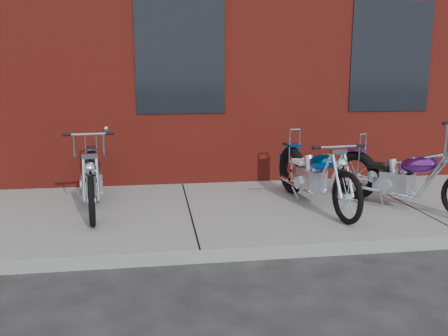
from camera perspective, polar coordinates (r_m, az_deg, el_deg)
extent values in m
plane|color=black|center=(5.00, -2.88, -11.43)|extent=(120.00, 120.00, 0.00)
cube|color=gray|center=(6.39, -4.19, -5.61)|extent=(22.00, 3.00, 0.15)
torus|color=black|center=(6.99, 16.60, -0.98)|extent=(0.51, 0.65, 0.70)
cube|color=#9DA4B7|center=(6.72, 21.18, -1.85)|extent=(0.45, 0.47, 0.29)
ellipsoid|color=#591D73|center=(6.56, 23.48, 0.17)|extent=(0.51, 0.58, 0.30)
cube|color=black|center=(6.79, 19.38, 0.07)|extent=(0.35, 0.36, 0.06)
cylinder|color=silver|center=(6.89, 17.33, 1.92)|extent=(0.03, 0.03, 0.46)
cylinder|color=silver|center=(6.94, 19.93, -2.43)|extent=(0.54, 0.74, 0.05)
torus|color=black|center=(7.06, 8.64, -0.43)|extent=(0.24, 0.73, 0.72)
torus|color=black|center=(5.74, 15.35, -3.82)|extent=(0.17, 0.65, 0.65)
cube|color=#9DA4B7|center=(6.51, 11.04, -1.61)|extent=(0.34, 0.44, 0.30)
ellipsoid|color=#004EB1|center=(6.21, 12.34, 0.44)|extent=(0.34, 0.58, 0.31)
cube|color=#BBB5AD|center=(6.69, 10.08, 0.52)|extent=(0.28, 0.31, 0.06)
cylinder|color=silver|center=(5.78, 14.84, -1.02)|extent=(0.08, 0.29, 0.54)
cylinder|color=silver|center=(5.83, 14.36, 2.32)|extent=(0.55, 0.11, 0.03)
cylinder|color=silver|center=(6.92, 9.01, 2.51)|extent=(0.02, 0.02, 0.48)
cylinder|color=silver|center=(6.78, 11.03, -2.21)|extent=(0.18, 0.89, 0.05)
torus|color=black|center=(7.09, -15.54, -0.80)|extent=(0.21, 0.70, 0.69)
torus|color=black|center=(5.65, -15.63, -4.23)|extent=(0.14, 0.62, 0.62)
cube|color=#9DA4B7|center=(6.50, -15.57, -1.98)|extent=(0.31, 0.41, 0.29)
ellipsoid|color=#252530|center=(6.18, -15.73, -0.04)|extent=(0.30, 0.55, 0.29)
cube|color=black|center=(6.70, -15.64, 0.08)|extent=(0.26, 0.29, 0.06)
cylinder|color=silver|center=(5.70, -15.76, -1.50)|extent=(0.07, 0.28, 0.51)
cylinder|color=silver|center=(5.73, -16.02, 3.80)|extent=(0.52, 0.09, 0.03)
cylinder|color=silver|center=(6.95, -15.70, 1.99)|extent=(0.02, 0.02, 0.46)
cylinder|color=silver|center=(6.73, -14.53, -2.55)|extent=(0.14, 0.86, 0.05)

